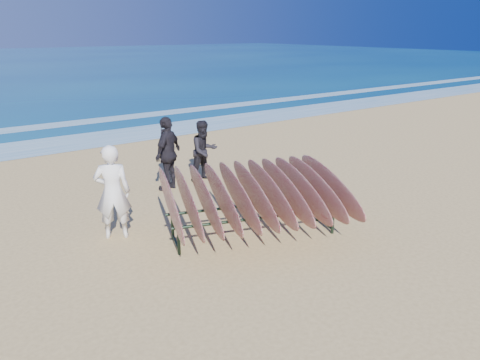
{
  "coord_description": "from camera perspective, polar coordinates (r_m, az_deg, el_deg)",
  "views": [
    {
      "loc": [
        -5.07,
        -6.16,
        3.73
      ],
      "look_at": [
        0.0,
        0.8,
        0.95
      ],
      "focal_mm": 35.0,
      "sensor_mm": 36.0,
      "label": 1
    }
  ],
  "objects": [
    {
      "name": "foam_far",
      "position": [
        20.64,
        -21.38,
        6.28
      ],
      "size": [
        160.0,
        160.0,
        0.0
      ],
      "primitive_type": "plane",
      "color": "white",
      "rests_on": "ground"
    },
    {
      "name": "ground",
      "position": [
        8.81,
        3.09,
        -7.19
      ],
      "size": [
        120.0,
        120.0,
        0.0
      ],
      "primitive_type": "plane",
      "color": "tan",
      "rests_on": "ground"
    },
    {
      "name": "person_dark_a",
      "position": [
        11.95,
        -4.4,
        3.55
      ],
      "size": [
        0.77,
        0.6,
        1.56
      ],
      "primitive_type": "imported",
      "rotation": [
        0.0,
        0.0,
        0.02
      ],
      "color": "black",
      "rests_on": "ground"
    },
    {
      "name": "foam_near",
      "position": [
        17.34,
        -18.27,
        4.6
      ],
      "size": [
        160.0,
        160.0,
        0.0
      ],
      "primitive_type": "plane",
      "color": "white",
      "rests_on": "ground"
    },
    {
      "name": "surfboard_rack",
      "position": [
        8.59,
        1.74,
        -1.65
      ],
      "size": [
        3.88,
        3.61,
        1.35
      ],
      "rotation": [
        0.0,
        0.0,
        -0.33
      ],
      "color": "black",
      "rests_on": "ground"
    },
    {
      "name": "person_dark_b",
      "position": [
        11.33,
        -8.77,
        3.2
      ],
      "size": [
        1.12,
        0.94,
        1.79
      ],
      "primitive_type": "imported",
      "rotation": [
        0.0,
        0.0,
        3.72
      ],
      "color": "black",
      "rests_on": "ground"
    },
    {
      "name": "person_white",
      "position": [
        8.87,
        -15.27,
        -1.44
      ],
      "size": [
        0.77,
        0.67,
        1.78
      ],
      "primitive_type": "imported",
      "rotation": [
        0.0,
        0.0,
        2.68
      ],
      "color": "white",
      "rests_on": "ground"
    }
  ]
}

